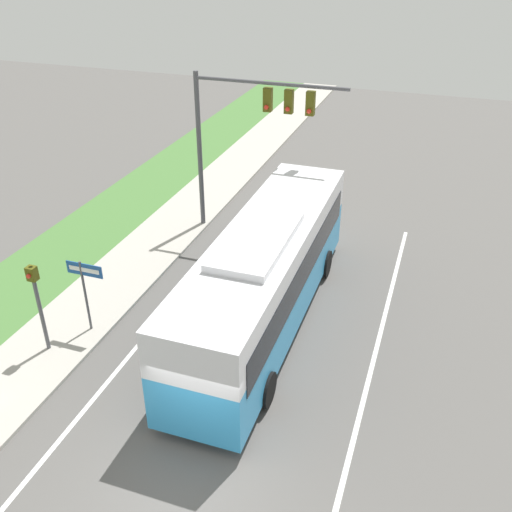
{
  "coord_description": "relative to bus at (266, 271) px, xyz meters",
  "views": [
    {
      "loc": [
        4.61,
        -7.99,
        11.49
      ],
      "look_at": [
        -0.84,
        7.8,
        1.89
      ],
      "focal_mm": 40.0,
      "sensor_mm": 36.0,
      "label": 1
    }
  ],
  "objects": [
    {
      "name": "ground_plane",
      "position": [
        0.17,
        -6.79,
        -2.0
      ],
      "size": [
        80.0,
        80.0,
        0.0
      ],
      "primitive_type": "plane",
      "color": "#565451"
    },
    {
      "name": "lane_divider_near",
      "position": [
        -3.43,
        -6.79,
        -1.99
      ],
      "size": [
        0.14,
        30.0,
        0.01
      ],
      "color": "silver",
      "rests_on": "ground_plane"
    },
    {
      "name": "bus",
      "position": [
        0.0,
        0.0,
        0.0
      ],
      "size": [
        2.72,
        11.59,
        3.67
      ],
      "color": "#3393D1",
      "rests_on": "ground_plane"
    },
    {
      "name": "signal_gantry",
      "position": [
        -2.8,
        5.99,
        2.92
      ],
      "size": [
        6.19,
        0.41,
        6.71
      ],
      "color": "#4C4C51",
      "rests_on": "ground_plane"
    },
    {
      "name": "pedestrian_signal",
      "position": [
        -5.93,
        -3.64,
        0.09
      ],
      "size": [
        0.28,
        0.34,
        3.06
      ],
      "color": "#4C4C51",
      "rests_on": "ground_plane"
    },
    {
      "name": "street_sign",
      "position": [
        -5.17,
        -2.34,
        -0.13
      ],
      "size": [
        1.26,
        0.08,
        2.66
      ],
      "color": "#4C4C51",
      "rests_on": "ground_plane"
    }
  ]
}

